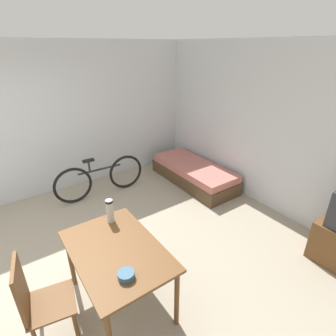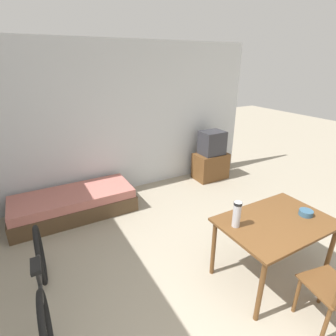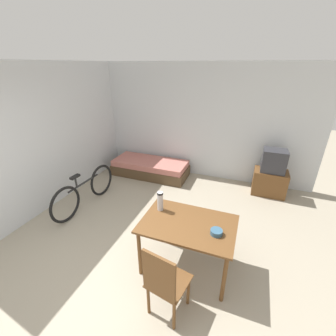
% 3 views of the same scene
% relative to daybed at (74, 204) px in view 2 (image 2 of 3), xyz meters
% --- Properties ---
extents(wall_back, '(5.58, 0.06, 2.70)m').
position_rel_daybed_xyz_m(wall_back, '(1.00, 0.51, 1.15)').
color(wall_back, silver).
rests_on(wall_back, ground_plane).
extents(daybed, '(1.92, 0.79, 0.40)m').
position_rel_daybed_xyz_m(daybed, '(0.00, 0.00, 0.00)').
color(daybed, '#4C3823').
rests_on(daybed, ground_plane).
extents(tv, '(0.69, 0.45, 1.03)m').
position_rel_daybed_xyz_m(tv, '(2.84, 0.08, 0.26)').
color(tv, brown).
rests_on(tv, ground_plane).
extents(dining_table, '(1.22, 0.82, 0.76)m').
position_rel_daybed_xyz_m(dining_table, '(1.72, -2.48, 0.47)').
color(dining_table, brown).
rests_on(dining_table, ground_plane).
extents(bicycle, '(0.11, 1.70, 0.77)m').
position_rel_daybed_xyz_m(bicycle, '(-0.61, -1.75, 0.15)').
color(bicycle, black).
rests_on(bicycle, ground_plane).
extents(thermos_flask, '(0.09, 0.09, 0.28)m').
position_rel_daybed_xyz_m(thermos_flask, '(1.26, -2.33, 0.72)').
color(thermos_flask, '#B7B7BC').
rests_on(thermos_flask, dining_table).
extents(mate_bowl, '(0.15, 0.15, 0.06)m').
position_rel_daybed_xyz_m(mate_bowl, '(2.09, -2.56, 0.59)').
color(mate_bowl, '#335670').
rests_on(mate_bowl, dining_table).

